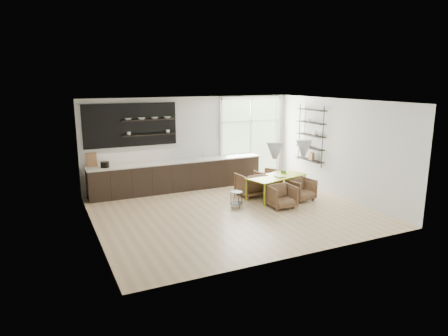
# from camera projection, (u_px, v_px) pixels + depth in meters

# --- Properties ---
(room) EXTENTS (7.02, 6.01, 2.91)m
(room) POSITION_uv_depth(u_px,v_px,m) (234.00, 149.00, 11.49)
(room) COLOR #D8B98C
(room) RESTS_ON ground
(kitchen_run) EXTENTS (5.54, 0.69, 2.75)m
(kitchen_run) POSITION_uv_depth(u_px,v_px,m) (175.00, 172.00, 12.55)
(kitchen_run) COLOR black
(kitchen_run) RESTS_ON ground
(right_shelving) EXTENTS (0.26, 1.22, 1.90)m
(right_shelving) POSITION_uv_depth(u_px,v_px,m) (311.00, 137.00, 12.67)
(right_shelving) COLOR black
(right_shelving) RESTS_ON ground
(dining_table) EXTENTS (1.95, 1.24, 0.66)m
(dining_table) POSITION_uv_depth(u_px,v_px,m) (276.00, 177.00, 11.73)
(dining_table) COLOR #A5BC13
(dining_table) RESTS_ON ground
(armchair_back_left) EXTENTS (0.79, 0.81, 0.70)m
(armchair_back_left) POSITION_uv_depth(u_px,v_px,m) (251.00, 184.00, 12.00)
(armchair_back_left) COLOR brown
(armchair_back_left) RESTS_ON ground
(armchair_back_right) EXTENTS (0.96, 0.96, 0.65)m
(armchair_back_right) POSITION_uv_depth(u_px,v_px,m) (269.00, 180.00, 12.61)
(armchair_back_right) COLOR brown
(armchair_back_right) RESTS_ON ground
(armchair_front_left) EXTENTS (0.71, 0.73, 0.62)m
(armchair_front_left) POSITION_uv_depth(u_px,v_px,m) (282.00, 196.00, 10.88)
(armchair_front_left) COLOR brown
(armchair_front_left) RESTS_ON ground
(armchair_front_right) EXTENTS (0.75, 0.77, 0.63)m
(armchair_front_right) POSITION_uv_depth(u_px,v_px,m) (301.00, 189.00, 11.57)
(armchair_front_right) COLOR brown
(armchair_front_right) RESTS_ON ground
(wire_stool) EXTENTS (0.36, 0.36, 0.45)m
(wire_stool) POSITION_uv_depth(u_px,v_px,m) (236.00, 197.00, 10.88)
(wire_stool) COLOR black
(wire_stool) RESTS_ON ground
(table_book) EXTENTS (0.25, 0.32, 0.03)m
(table_book) POSITION_uv_depth(u_px,v_px,m) (276.00, 176.00, 11.62)
(table_book) COLOR white
(table_book) RESTS_ON dining_table
(table_bowl) EXTENTS (0.26, 0.26, 0.06)m
(table_bowl) POSITION_uv_depth(u_px,v_px,m) (283.00, 172.00, 12.11)
(table_bowl) COLOR #42784D
(table_bowl) RESTS_ON dining_table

